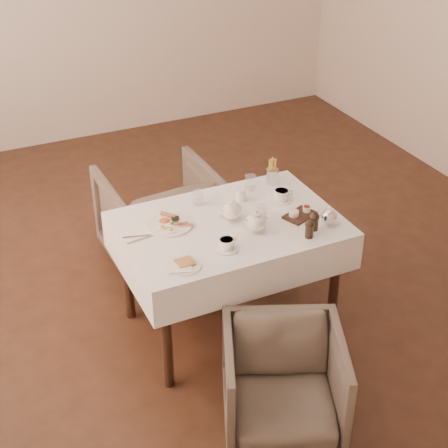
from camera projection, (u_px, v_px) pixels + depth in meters
The scene contains 20 objects.
table at pixel (229, 240), 4.05m from camera, with size 1.28×0.88×0.75m.
armchair_near at pixel (283, 382), 3.54m from camera, with size 0.61×0.63×0.57m, color #51443B.
armchair_far at pixel (161, 218), 4.81m from camera, with size 0.76×0.78×0.71m, color #51443B.
breakfast_plate at pixel (169, 224), 3.96m from camera, with size 0.27×0.27×0.03m.
side_plate at pixel (183, 266), 3.60m from camera, with size 0.20×0.18×0.02m.
teapot_centre at pixel (232, 210), 3.99m from camera, with size 0.16×0.13×0.13m, color white, non-canonical shape.
teapot_front at pixel (256, 221), 3.87m from camera, with size 0.17×0.13×0.13m, color white, non-canonical shape.
creamer at pixel (241, 194), 4.20m from camera, with size 0.06×0.06×0.07m, color white.
teacup_near at pixel (227, 245), 3.73m from camera, with size 0.13×0.13×0.06m.
teacup_far at pixel (282, 196), 4.20m from camera, with size 0.14×0.14×0.07m.
glass_left at pixel (198, 197), 4.15m from camera, with size 0.06×0.06×0.09m, color silver.
glass_mid at pixel (262, 212), 4.01m from camera, with size 0.06×0.06×0.09m, color silver.
glass_right at pixel (250, 182), 4.31m from camera, with size 0.07×0.07×0.09m, color silver.
condiment_board at pixel (299, 214), 4.04m from camera, with size 0.22×0.19×0.05m.
pepper_mill_left at pixel (309, 229), 3.83m from camera, with size 0.05×0.05×0.11m, color black, non-canonical shape.
pepper_mill_right at pixel (314, 221), 3.89m from camera, with size 0.06×0.06×0.11m, color black, non-canonical shape.
silver_pot at pixel (329, 216), 3.94m from camera, with size 0.11×0.09×0.12m, color white, non-canonical shape.
fries_cup at pixel (272, 172), 4.37m from camera, with size 0.08×0.08×0.17m.
cutlery_fork at pixel (139, 236), 3.86m from camera, with size 0.01×0.19×0.00m, color silver.
cutlery_knife at pixel (144, 238), 3.84m from camera, with size 0.02×0.21×0.00m, color silver.
Camera 1 is at (-1.87, -3.80, 2.83)m, focal length 55.00 mm.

